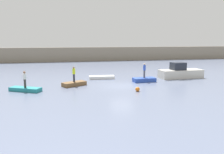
{
  "coord_description": "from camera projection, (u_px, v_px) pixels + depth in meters",
  "views": [
    {
      "loc": [
        -6.3,
        -23.99,
        5.17
      ],
      "look_at": [
        -0.53,
        2.81,
        0.56
      ],
      "focal_mm": 35.96,
      "sensor_mm": 36.0,
      "label": 1
    }
  ],
  "objects": [
    {
      "name": "person_hiviz_shirt",
      "position": [
        74.0,
        73.0,
        25.05
      ],
      "size": [
        0.32,
        0.32,
        1.74
      ],
      "color": "#232838",
      "rests_on": "rowboat_brown"
    },
    {
      "name": "person_white_shirt",
      "position": [
        25.0,
        78.0,
        22.42
      ],
      "size": [
        0.32,
        0.32,
        1.67
      ],
      "color": "#38332D",
      "rests_on": "rowboat_teal"
    },
    {
      "name": "embankment_wall",
      "position": [
        91.0,
        54.0,
        53.79
      ],
      "size": [
        80.0,
        1.2,
        3.32
      ],
      "primitive_type": "cube",
      "color": "gray",
      "rests_on": "ground_plane"
    },
    {
      "name": "motorboat",
      "position": [
        180.0,
        73.0,
        30.35
      ],
      "size": [
        5.91,
        2.26,
        2.12
      ],
      "color": "beige",
      "rests_on": "ground_plane"
    },
    {
      "name": "rowboat_blue",
      "position": [
        144.0,
        80.0,
        27.66
      ],
      "size": [
        2.8,
        1.34,
        0.5
      ],
      "primitive_type": "cube",
      "rotation": [
        0.0,
        0.0,
        0.04
      ],
      "color": "#2B4CAD",
      "rests_on": "ground_plane"
    },
    {
      "name": "person_blue_shirt",
      "position": [
        144.0,
        70.0,
        27.45
      ],
      "size": [
        0.32,
        0.32,
        1.79
      ],
      "color": "#4C4C56",
      "rests_on": "rowboat_blue"
    },
    {
      "name": "rowboat_teal",
      "position": [
        25.0,
        89.0,
        22.61
      ],
      "size": [
        3.36,
        2.44,
        0.39
      ],
      "primitive_type": "cube",
      "rotation": [
        0.0,
        0.0,
        -0.49
      ],
      "color": "teal",
      "rests_on": "ground_plane"
    },
    {
      "name": "ground_plane",
      "position": [
        122.0,
        86.0,
        25.29
      ],
      "size": [
        120.0,
        120.0,
        0.0
      ],
      "primitive_type": "plane",
      "color": "slate"
    },
    {
      "name": "rowboat_brown",
      "position": [
        74.0,
        84.0,
        25.25
      ],
      "size": [
        2.87,
        2.25,
        0.45
      ],
      "primitive_type": "cube",
      "rotation": [
        0.0,
        0.0,
        0.49
      ],
      "color": "brown",
      "rests_on": "ground_plane"
    },
    {
      "name": "mooring_buoy",
      "position": [
        137.0,
        89.0,
        22.51
      ],
      "size": [
        0.45,
        0.45,
        0.45
      ],
      "primitive_type": "sphere",
      "color": "orange",
      "rests_on": "ground_plane"
    },
    {
      "name": "rowboat_white",
      "position": [
        102.0,
        77.0,
        29.72
      ],
      "size": [
        3.4,
        1.31,
        0.4
      ],
      "primitive_type": "cube",
      "rotation": [
        0.0,
        0.0,
        -0.07
      ],
      "color": "white",
      "rests_on": "ground_plane"
    }
  ]
}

